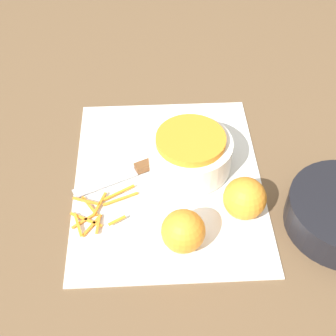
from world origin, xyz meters
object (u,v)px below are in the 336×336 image
at_px(bowl_speckled, 190,152).
at_px(orange_left, 183,231).
at_px(knife, 146,166).
at_px(orange_right, 245,198).

distance_m(bowl_speckled, orange_left, 0.19).
bearing_deg(orange_left, knife, -161.52).
height_order(knife, orange_left, orange_left).
height_order(knife, orange_right, orange_right).
xyz_separation_m(knife, orange_right, (0.12, 0.18, 0.03)).
bearing_deg(orange_left, orange_right, 119.36).
distance_m(knife, orange_right, 0.22).
bearing_deg(orange_left, bowl_speckled, 171.76).
xyz_separation_m(bowl_speckled, knife, (0.00, -0.09, -0.03)).
xyz_separation_m(bowl_speckled, orange_left, (0.19, -0.03, -0.00)).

